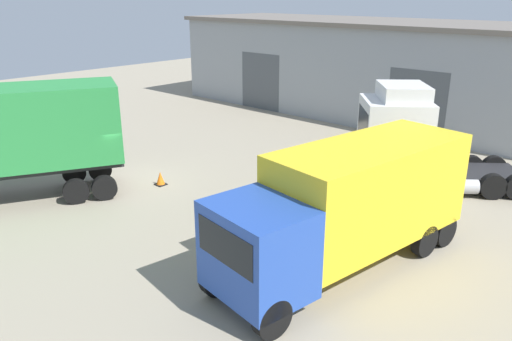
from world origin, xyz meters
TOP-DOWN VIEW (x-y plane):
  - ground_plane at (0.00, 0.00)m, footprint 60.00×60.00m
  - warehouse_building at (0.00, 17.93)m, footprint 25.01×8.37m
  - tractor_unit_white at (8.17, 7.32)m, footprint 6.29×5.86m
  - box_truck_blue at (9.90, 0.70)m, footprint 3.52×8.19m
  - gravel_pile at (-11.16, 1.32)m, footprint 3.48×3.48m
  - traffic_cone at (1.04, 1.01)m, footprint 0.40×0.40m

SIDE VIEW (x-z plane):
  - ground_plane at x=0.00m, z-range 0.00..0.00m
  - traffic_cone at x=1.04m, z-range -0.02..0.53m
  - gravel_pile at x=-11.16m, z-range 0.00..1.90m
  - tractor_unit_white at x=8.17m, z-range -0.12..3.94m
  - box_truck_blue at x=9.90m, z-range 0.22..3.61m
  - warehouse_building at x=0.00m, z-range 0.01..5.70m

